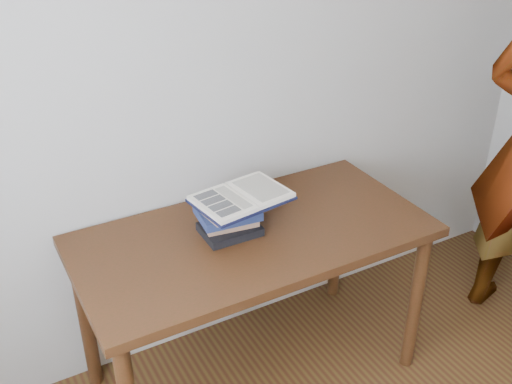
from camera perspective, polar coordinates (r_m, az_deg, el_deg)
desk at (r=2.44m, az=-0.23°, el=-5.75°), size 1.42×0.71×0.76m
book_stack at (r=2.35m, az=-2.64°, el=-2.45°), size 0.25×0.21×0.13m
open_book at (r=2.33m, az=-1.38°, el=-0.50°), size 0.39×0.30×0.03m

